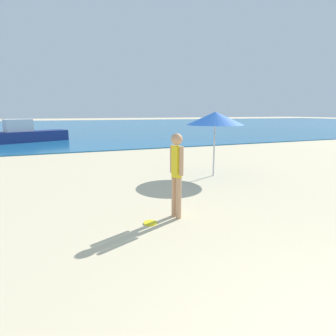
# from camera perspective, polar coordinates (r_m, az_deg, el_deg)

# --- Properties ---
(water) EXTENTS (160.00, 60.00, 0.06)m
(water) POSITION_cam_1_polar(r_m,az_deg,el_deg) (44.84, -18.11, 8.73)
(water) COLOR #1E6B9E
(water) RESTS_ON ground
(person_standing) EXTENTS (0.23, 0.39, 1.73)m
(person_standing) POSITION_cam_1_polar(r_m,az_deg,el_deg) (5.25, 1.87, -0.60)
(person_standing) COLOR tan
(person_standing) RESTS_ON ground
(frisbee) EXTENTS (0.26, 0.26, 0.03)m
(frisbee) POSITION_cam_1_polar(r_m,az_deg,el_deg) (5.25, -3.86, -11.80)
(frisbee) COLOR yellow
(frisbee) RESTS_ON ground
(boat_near) EXTENTS (4.89, 3.19, 1.59)m
(boat_near) POSITION_cam_1_polar(r_m,az_deg,el_deg) (21.43, -27.83, 6.56)
(boat_near) COLOR navy
(boat_near) RESTS_ON water
(beach_umbrella) EXTENTS (1.89, 1.89, 2.15)m
(beach_umbrella) POSITION_cam_1_polar(r_m,az_deg,el_deg) (8.90, 10.20, 10.54)
(beach_umbrella) COLOR #B7B7BC
(beach_umbrella) RESTS_ON ground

